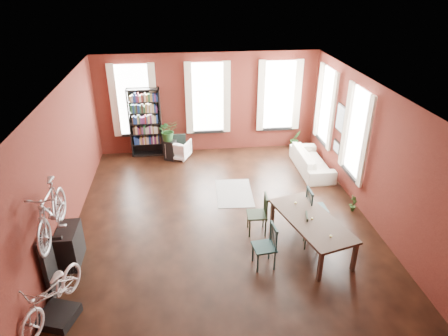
{
  "coord_description": "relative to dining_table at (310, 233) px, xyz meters",
  "views": [
    {
      "loc": [
        -0.89,
        -7.78,
        5.49
      ],
      "look_at": [
        0.07,
        0.6,
        1.23
      ],
      "focal_mm": 32.0,
      "sensor_mm": 36.0,
      "label": 1
    }
  ],
  "objects": [
    {
      "name": "room",
      "position": [
        -1.52,
        1.61,
        1.78
      ],
      "size": [
        9.0,
        9.04,
        3.22
      ],
      "color": "black",
      "rests_on": "ground"
    },
    {
      "name": "dining_table",
      "position": [
        0.0,
        0.0,
        0.0
      ],
      "size": [
        1.48,
        2.28,
        0.72
      ],
      "primitive_type": "cube",
      "rotation": [
        0.0,
        0.0,
        0.27
      ],
      "color": "#49372C",
      "rests_on": "ground"
    },
    {
      "name": "dining_chair_a",
      "position": [
        -1.12,
        -0.49,
        0.11
      ],
      "size": [
        0.48,
        0.48,
        0.94
      ],
      "primitive_type": "cube",
      "rotation": [
        0.0,
        0.0,
        -1.46
      ],
      "color": "#1B3D3B",
      "rests_on": "ground"
    },
    {
      "name": "dining_chair_b",
      "position": [
        -1.05,
        0.66,
        0.12
      ],
      "size": [
        0.47,
        0.47,
        0.96
      ],
      "primitive_type": "cube",
      "rotation": [
        0.0,
        0.0,
        -1.63
      ],
      "color": "black",
      "rests_on": "ground"
    },
    {
      "name": "dining_chair_c",
      "position": [
        0.06,
        0.03,
        0.04
      ],
      "size": [
        0.44,
        0.44,
        0.79
      ],
      "primitive_type": "cube",
      "rotation": [
        0.0,
        0.0,
        1.35
      ],
      "color": "black",
      "rests_on": "ground"
    },
    {
      "name": "dining_chair_d",
      "position": [
        0.36,
        0.71,
        0.14
      ],
      "size": [
        0.47,
        0.47,
        1.01
      ],
      "primitive_type": "cube",
      "rotation": [
        0.0,
        0.0,
        1.58
      ],
      "color": "#173133",
      "rests_on": "ground"
    },
    {
      "name": "bookshelf",
      "position": [
        -3.76,
        5.29,
        0.74
      ],
      "size": [
        1.0,
        0.32,
        2.2
      ],
      "primitive_type": "cube",
      "color": "black",
      "rests_on": "ground"
    },
    {
      "name": "white_armchair",
      "position": [
        -2.76,
        4.92,
        -0.03
      ],
      "size": [
        0.84,
        0.82,
        0.67
      ],
      "primitive_type": "imported",
      "rotation": [
        0.0,
        0.0,
        2.72
      ],
      "color": "white",
      "rests_on": "ground"
    },
    {
      "name": "cream_sofa",
      "position": [
        1.19,
        3.59,
        0.05
      ],
      "size": [
        0.61,
        2.08,
        0.81
      ],
      "primitive_type": "imported",
      "rotation": [
        0.0,
        0.0,
        1.57
      ],
      "color": "beige",
      "rests_on": "ground"
    },
    {
      "name": "striped_rug",
      "position": [
        -1.31,
        2.48,
        -0.35
      ],
      "size": [
        1.03,
        1.57,
        0.01
      ],
      "primitive_type": "cube",
      "rotation": [
        0.0,
        0.0,
        -0.05
      ],
      "color": "black",
      "rests_on": "ground"
    },
    {
      "name": "bike_trainer",
      "position": [
        -4.94,
        -1.49,
        -0.27
      ],
      "size": [
        0.75,
        0.75,
        0.17
      ],
      "primitive_type": "cube",
      "rotation": [
        0.0,
        0.0,
        -0.33
      ],
      "color": "black",
      "rests_on": "ground"
    },
    {
      "name": "bike_wall_rack",
      "position": [
        -5.16,
        -0.81,
        0.29
      ],
      "size": [
        0.16,
        0.6,
        1.3
      ],
      "primitive_type": "cube",
      "color": "black",
      "rests_on": "ground"
    },
    {
      "name": "console_table",
      "position": [
        -5.04,
        0.09,
        0.04
      ],
      "size": [
        0.4,
        0.8,
        0.8
      ],
      "primitive_type": "cube",
      "color": "black",
      "rests_on": "ground"
    },
    {
      "name": "plant_stand",
      "position": [
        -3.02,
        4.85,
        -0.04
      ],
      "size": [
        0.42,
        0.42,
        0.64
      ],
      "primitive_type": "cube",
      "rotation": [
        0.0,
        0.0,
        -0.43
      ],
      "color": "black",
      "rests_on": "ground"
    },
    {
      "name": "plant_by_sofa",
      "position": [
        1.14,
        5.25,
        -0.22
      ],
      "size": [
        0.49,
        0.7,
        0.28
      ],
      "primitive_type": "imported",
      "rotation": [
        0.0,
        0.0,
        0.23
      ],
      "color": "#295A24",
      "rests_on": "ground"
    },
    {
      "name": "plant_small",
      "position": [
        1.52,
        1.27,
        -0.28
      ],
      "size": [
        0.45,
        0.47,
        0.15
      ],
      "primitive_type": "imported",
      "rotation": [
        0.0,
        0.0,
        0.7
      ],
      "color": "#2D5722",
      "rests_on": "ground"
    },
    {
      "name": "bicycle_floor",
      "position": [
        -4.94,
        -1.49,
        0.64
      ],
      "size": [
        0.84,
        1.01,
        1.66
      ],
      "primitive_type": "imported",
      "rotation": [
        0.0,
        0.0,
        -0.34
      ],
      "color": "beige",
      "rests_on": "bike_trainer"
    },
    {
      "name": "bicycle_hung",
      "position": [
        -4.91,
        -0.81,
        1.77
      ],
      "size": [
        0.47,
        1.0,
        1.66
      ],
      "primitive_type": "imported",
      "color": "#A5A8AD",
      "rests_on": "bike_wall_rack"
    },
    {
      "name": "plant_on_stand",
      "position": [
        -3.06,
        4.87,
        0.54
      ],
      "size": [
        0.78,
        0.82,
        0.52
      ],
      "primitive_type": "imported",
      "rotation": [
        0.0,
        0.0,
        0.32
      ],
      "color": "#225321",
      "rests_on": "plant_stand"
    }
  ]
}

